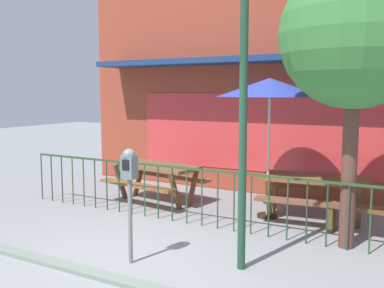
{
  "coord_description": "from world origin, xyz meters",
  "views": [
    {
      "loc": [
        3.43,
        -4.41,
        2.22
      ],
      "look_at": [
        -0.27,
        2.21,
        1.31
      ],
      "focal_mm": 40.62,
      "sensor_mm": 36.0,
      "label": 1
    }
  ],
  "objects_px": {
    "picnic_table_right": "(315,186)",
    "parking_meter_near": "(129,175)",
    "patio_bench": "(369,215)",
    "street_tree": "(355,35)",
    "patio_umbrella": "(270,88)",
    "street_lamp": "(244,65)",
    "picnic_table_left": "(156,172)"
  },
  "relations": [
    {
      "from": "patio_umbrella",
      "to": "street_tree",
      "type": "xyz_separation_m",
      "value": [
        1.5,
        -0.9,
        0.7
      ]
    },
    {
      "from": "parking_meter_near",
      "to": "street_tree",
      "type": "distance_m",
      "value": 3.58
    },
    {
      "from": "parking_meter_near",
      "to": "street_tree",
      "type": "height_order",
      "value": "street_tree"
    },
    {
      "from": "patio_umbrella",
      "to": "parking_meter_near",
      "type": "xyz_separation_m",
      "value": [
        -0.85,
        -2.88,
        -1.12
      ]
    },
    {
      "from": "picnic_table_right",
      "to": "street_lamp",
      "type": "bearing_deg",
      "value": -96.47
    },
    {
      "from": "patio_umbrella",
      "to": "street_tree",
      "type": "distance_m",
      "value": 1.89
    },
    {
      "from": "picnic_table_left",
      "to": "patio_bench",
      "type": "xyz_separation_m",
      "value": [
        4.08,
        -0.25,
        -0.26
      ]
    },
    {
      "from": "patio_umbrella",
      "to": "street_lamp",
      "type": "relative_size",
      "value": 0.64
    },
    {
      "from": "street_tree",
      "to": "picnic_table_left",
      "type": "bearing_deg",
      "value": 167.71
    },
    {
      "from": "parking_meter_near",
      "to": "street_tree",
      "type": "bearing_deg",
      "value": 40.0
    },
    {
      "from": "picnic_table_right",
      "to": "patio_umbrella",
      "type": "height_order",
      "value": "patio_umbrella"
    },
    {
      "from": "patio_bench",
      "to": "parking_meter_near",
      "type": "height_order",
      "value": "parking_meter_near"
    },
    {
      "from": "picnic_table_left",
      "to": "parking_meter_near",
      "type": "bearing_deg",
      "value": -62.09
    },
    {
      "from": "picnic_table_right",
      "to": "street_tree",
      "type": "relative_size",
      "value": 0.48
    },
    {
      "from": "picnic_table_right",
      "to": "parking_meter_near",
      "type": "bearing_deg",
      "value": -117.68
    },
    {
      "from": "patio_umbrella",
      "to": "street_tree",
      "type": "height_order",
      "value": "street_tree"
    },
    {
      "from": "picnic_table_left",
      "to": "patio_umbrella",
      "type": "bearing_deg",
      "value": 1.49
    },
    {
      "from": "picnic_table_right",
      "to": "parking_meter_near",
      "type": "xyz_separation_m",
      "value": [
        -1.62,
        -3.1,
        0.55
      ]
    },
    {
      "from": "picnic_table_left",
      "to": "street_tree",
      "type": "bearing_deg",
      "value": -12.29
    },
    {
      "from": "patio_bench",
      "to": "parking_meter_near",
      "type": "xyz_separation_m",
      "value": [
        -2.58,
        -2.57,
        0.81
      ]
    },
    {
      "from": "street_lamp",
      "to": "picnic_table_right",
      "type": "bearing_deg",
      "value": 83.53
    },
    {
      "from": "patio_bench",
      "to": "street_lamp",
      "type": "distance_m",
      "value": 3.24
    },
    {
      "from": "patio_umbrella",
      "to": "parking_meter_near",
      "type": "distance_m",
      "value": 3.2
    },
    {
      "from": "picnic_table_right",
      "to": "parking_meter_near",
      "type": "relative_size",
      "value": 1.29
    },
    {
      "from": "picnic_table_right",
      "to": "street_tree",
      "type": "bearing_deg",
      "value": -56.82
    },
    {
      "from": "patio_bench",
      "to": "parking_meter_near",
      "type": "distance_m",
      "value": 3.73
    },
    {
      "from": "picnic_table_left",
      "to": "patio_umbrella",
      "type": "height_order",
      "value": "patio_umbrella"
    },
    {
      "from": "patio_bench",
      "to": "parking_meter_near",
      "type": "relative_size",
      "value": 0.94
    },
    {
      "from": "patio_umbrella",
      "to": "street_tree",
      "type": "bearing_deg",
      "value": -30.88
    },
    {
      "from": "picnic_table_right",
      "to": "patio_bench",
      "type": "distance_m",
      "value": 1.13
    },
    {
      "from": "patio_bench",
      "to": "street_tree",
      "type": "relative_size",
      "value": 0.35
    },
    {
      "from": "street_tree",
      "to": "street_lamp",
      "type": "relative_size",
      "value": 1.04
    }
  ]
}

